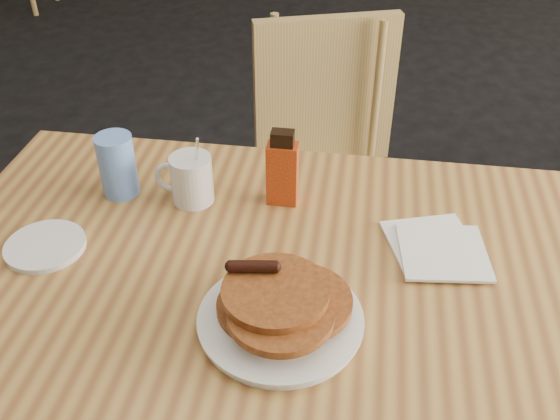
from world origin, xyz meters
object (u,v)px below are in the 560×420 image
object	(u,v)px
coffee_mug	(190,178)
blue_tumbler	(117,165)
chair_main_far	(320,153)
main_table	(265,286)
syrup_bottle	(282,170)
pancake_plate	(280,311)

from	to	relation	value
coffee_mug	blue_tumbler	world-z (taller)	coffee_mug
chair_main_far	blue_tumbler	distance (m)	0.71
chair_main_far	blue_tumbler	xyz separation A→B (m)	(-0.38, -0.55, 0.26)
main_table	chair_main_far	size ratio (longest dim) A/B	1.44
syrup_bottle	blue_tumbler	bearing A→B (deg)	-176.87
pancake_plate	blue_tumbler	size ratio (longest dim) A/B	2.03
syrup_bottle	main_table	bearing A→B (deg)	-90.13
main_table	pancake_plate	distance (m)	0.15
main_table	coffee_mug	world-z (taller)	coffee_mug
main_table	chair_main_far	xyz separation A→B (m)	(0.02, 0.74, -0.15)
chair_main_far	syrup_bottle	xyz separation A→B (m)	(-0.03, -0.52, 0.27)
pancake_plate	blue_tumbler	distance (m)	0.52
blue_tumbler	syrup_bottle	bearing A→B (deg)	4.04
main_table	blue_tumbler	xyz separation A→B (m)	(-0.35, 0.20, 0.11)
main_table	syrup_bottle	xyz separation A→B (m)	(-0.00, 0.22, 0.12)
coffee_mug	chair_main_far	bearing A→B (deg)	63.47
syrup_bottle	pancake_plate	bearing A→B (deg)	-82.16
pancake_plate	blue_tumbler	xyz separation A→B (m)	(-0.40, 0.32, 0.04)
pancake_plate	chair_main_far	bearing A→B (deg)	91.72
coffee_mug	syrup_bottle	distance (m)	0.19
syrup_bottle	blue_tumbler	size ratio (longest dim) A/B	1.23
chair_main_far	coffee_mug	bearing A→B (deg)	-131.49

